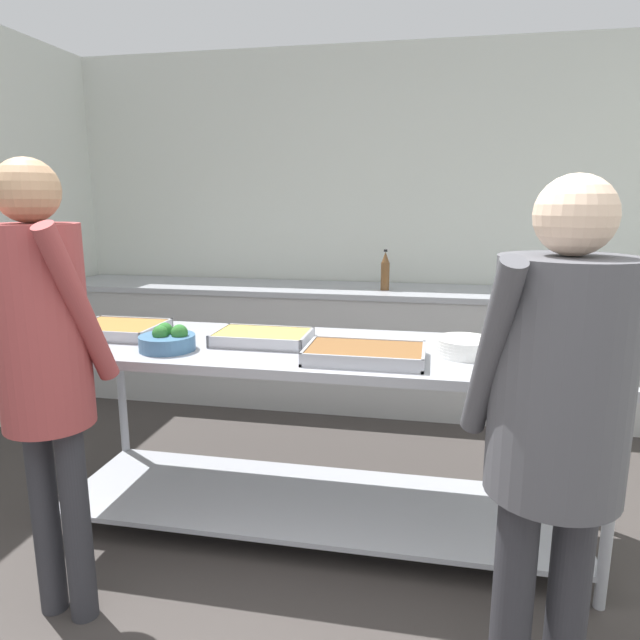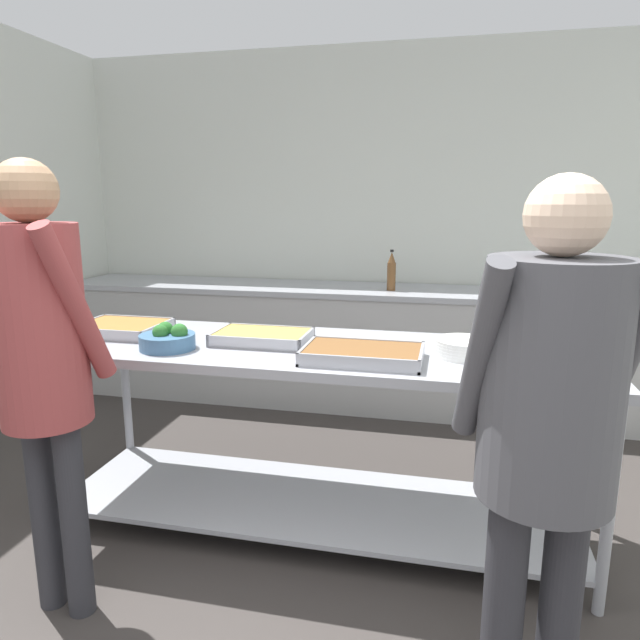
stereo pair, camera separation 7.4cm
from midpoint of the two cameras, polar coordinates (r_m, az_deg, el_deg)
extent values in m
cube|color=silver|center=(4.52, 6.50, 9.39)|extent=(4.89, 0.06, 2.65)
cube|color=#A8A8A8|center=(4.30, 5.65, -2.93)|extent=(4.73, 0.62, 0.85)
cube|color=#9EA0A8|center=(4.20, 5.78, 2.91)|extent=(4.73, 0.65, 0.04)
cube|color=black|center=(4.19, 17.72, 2.48)|extent=(0.44, 0.36, 0.02)
cube|color=#9EA0A8|center=(2.54, 0.33, -3.11)|extent=(2.44, 0.77, 0.04)
cube|color=#9EA0A8|center=(2.83, 0.31, -17.77)|extent=(2.36, 0.69, 0.02)
cylinder|color=#9EA0A8|center=(2.89, -25.10, -11.61)|extent=(0.04, 0.04, 0.84)
cylinder|color=#9EA0A8|center=(2.42, 27.76, -16.57)|extent=(0.04, 0.04, 0.84)
cylinder|color=#9EA0A8|center=(3.40, -18.17, -7.55)|extent=(0.04, 0.04, 0.84)
cylinder|color=#9EA0A8|center=(3.01, 24.56, -10.62)|extent=(0.04, 0.04, 0.84)
cube|color=#9EA0A8|center=(2.93, -18.51, -1.17)|extent=(0.41, 0.33, 0.01)
cube|color=#9E6B33|center=(2.93, -18.54, -0.68)|extent=(0.38, 0.31, 0.04)
cube|color=#9EA0A8|center=(2.80, -20.22, -1.45)|extent=(0.41, 0.01, 0.05)
cube|color=#9EA0A8|center=(3.06, -17.00, -0.12)|extent=(0.41, 0.01, 0.05)
cube|color=#9EA0A8|center=(3.04, -21.72, -0.56)|extent=(0.01, 0.33, 0.05)
cube|color=#9EA0A8|center=(2.83, -15.11, -0.97)|extent=(0.01, 0.33, 0.05)
cylinder|color=#3D668C|center=(2.57, -14.22, -2.11)|extent=(0.24, 0.24, 0.07)
sphere|color=#2D702D|center=(2.53, -13.08, -1.16)|extent=(0.07, 0.07, 0.07)
sphere|color=#2D702D|center=(2.59, -14.43, -0.93)|extent=(0.07, 0.07, 0.07)
sphere|color=#2D702D|center=(2.55, -14.89, -1.18)|extent=(0.07, 0.07, 0.07)
cube|color=#9EA0A8|center=(2.61, -4.98, -2.17)|extent=(0.43, 0.27, 0.01)
cube|color=gold|center=(2.60, -4.99, -1.63)|extent=(0.40, 0.25, 0.04)
cube|color=#9EA0A8|center=(2.48, -5.91, -2.40)|extent=(0.43, 0.01, 0.05)
cube|color=#9EA0A8|center=(2.73, -4.15, -1.08)|extent=(0.43, 0.01, 0.05)
cube|color=#9EA0A8|center=(2.67, -9.24, -1.46)|extent=(0.01, 0.27, 0.05)
cube|color=#9EA0A8|center=(2.55, -0.52, -1.96)|extent=(0.01, 0.27, 0.05)
cube|color=#9EA0A8|center=(2.33, 5.20, -3.89)|extent=(0.48, 0.31, 0.01)
cube|color=brown|center=(2.32, 5.21, -3.29)|extent=(0.46, 0.28, 0.04)
cube|color=#9EA0A8|center=(2.18, 4.68, -4.39)|extent=(0.48, 0.01, 0.05)
cube|color=#9EA0A8|center=(2.47, 5.67, -2.49)|extent=(0.48, 0.01, 0.05)
cube|color=#9EA0A8|center=(2.37, -0.44, -3.06)|extent=(0.01, 0.31, 0.05)
cube|color=#9EA0A8|center=(2.31, 11.01, -3.68)|extent=(0.01, 0.31, 0.05)
cylinder|color=white|center=(2.47, 15.00, -3.38)|extent=(0.25, 0.25, 0.01)
cylinder|color=white|center=(2.46, 15.02, -3.11)|extent=(0.25, 0.25, 0.01)
cylinder|color=white|center=(2.46, 15.03, -2.84)|extent=(0.25, 0.25, 0.01)
cylinder|color=white|center=(2.46, 15.05, -2.57)|extent=(0.24, 0.24, 0.01)
cylinder|color=white|center=(2.45, 15.06, -2.29)|extent=(0.24, 0.24, 0.01)
cylinder|color=white|center=(2.45, 15.08, -2.02)|extent=(0.24, 0.24, 0.01)
cylinder|color=#9EA0A8|center=(2.45, 23.28, -3.19)|extent=(0.24, 0.24, 0.08)
cylinder|color=#B7472D|center=(2.44, 23.35, -2.39)|extent=(0.21, 0.21, 0.01)
cylinder|color=black|center=(2.49, 27.63, -2.64)|extent=(0.14, 0.02, 0.02)
cylinder|color=#2D2D33|center=(1.95, 19.01, -25.50)|extent=(0.12, 0.12, 0.72)
cylinder|color=#2D2D33|center=(2.00, 23.95, -24.72)|extent=(0.12, 0.12, 0.72)
cylinder|color=#4C4C51|center=(1.57, 17.04, -3.21)|extent=(0.14, 0.31, 0.54)
cylinder|color=#4C4C51|center=(1.73, 29.48, -2.87)|extent=(0.14, 0.31, 0.54)
cylinder|color=#4C4C51|center=(1.66, 23.34, -5.64)|extent=(0.37, 0.37, 0.66)
sphere|color=beige|center=(1.59, 24.64, 9.50)|extent=(0.21, 0.21, 0.21)
cylinder|color=#2D2D33|center=(2.45, -25.02, -17.16)|extent=(0.10, 0.10, 0.75)
cylinder|color=#2D2D33|center=(2.36, -22.50, -18.03)|extent=(0.10, 0.10, 0.75)
cylinder|color=#993D3D|center=(2.26, -28.55, 1.80)|extent=(0.10, 0.32, 0.56)
cylinder|color=#993D3D|center=(2.03, -22.30, 1.38)|extent=(0.10, 0.32, 0.56)
cylinder|color=#993D3D|center=(2.16, -25.39, -0.52)|extent=(0.30, 0.30, 0.69)
sphere|color=tan|center=(2.11, -26.50, 11.52)|extent=(0.21, 0.21, 0.21)
cylinder|color=brown|center=(4.11, 7.66, 4.33)|extent=(0.06, 0.06, 0.20)
cone|color=brown|center=(4.09, 7.71, 6.23)|extent=(0.06, 0.06, 0.08)
cylinder|color=black|center=(4.09, 7.73, 6.88)|extent=(0.03, 0.03, 0.02)
camera|label=1|loc=(0.04, -89.19, 0.17)|focal=32.00mm
camera|label=2|loc=(0.04, 90.81, -0.17)|focal=32.00mm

